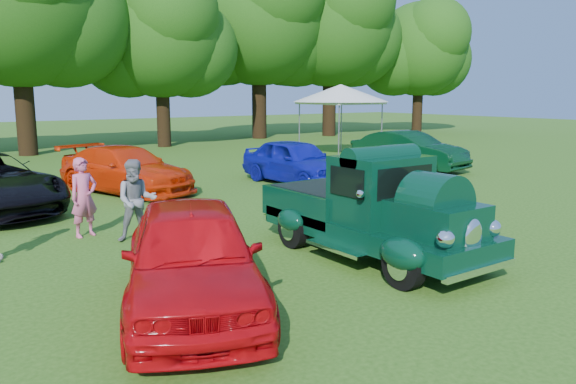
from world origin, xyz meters
TOP-DOWN VIEW (x-y plane):
  - ground at (0.00, 0.00)m, footprint 120.00×120.00m
  - hero_pickup at (1.34, 0.21)m, footprint 2.32×4.99m
  - red_convertible at (-2.62, -0.26)m, footprint 3.47×4.97m
  - back_car_orange at (-0.04, 9.76)m, footprint 3.55×5.35m
  - back_car_blue at (5.32, 8.08)m, footprint 2.02×4.58m
  - back_car_green at (11.07, 8.22)m, footprint 2.47×4.96m
  - spectator_pink at (-2.68, 4.88)m, footprint 0.72×0.57m
  - spectator_grey at (-1.89, 3.86)m, footprint 1.01×0.89m
  - canopy_tent at (12.23, 13.83)m, footprint 4.89×4.89m
  - tree_line at (1.63, 23.94)m, footprint 62.29×10.99m

SIDE VIEW (x-z plane):
  - ground at x=0.00m, z-range 0.00..0.00m
  - back_car_orange at x=-0.04m, z-range 0.00..1.44m
  - back_car_blue at x=5.32m, z-range 0.00..1.53m
  - back_car_green at x=11.07m, z-range 0.00..1.56m
  - red_convertible at x=-2.62m, z-range 0.00..1.57m
  - hero_pickup at x=1.34m, z-range -0.13..1.82m
  - spectator_pink at x=-2.68m, z-range 0.00..1.73m
  - spectator_grey at x=-1.89m, z-range 0.00..1.73m
  - canopy_tent at x=12.23m, z-range 1.29..4.80m
  - tree_line at x=1.63m, z-range 0.97..13.47m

